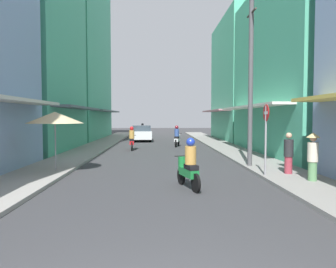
# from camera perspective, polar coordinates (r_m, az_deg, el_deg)

# --- Properties ---
(ground_plane) EXTENTS (91.87, 91.87, 0.00)m
(ground_plane) POSITION_cam_1_polar(r_m,az_deg,el_deg) (20.02, -1.37, -3.33)
(ground_plane) COLOR #38383A
(sidewalk_left) EXTENTS (2.18, 49.76, 0.12)m
(sidewalk_left) POSITION_cam_1_polar(r_m,az_deg,el_deg) (20.52, -14.46, -3.10)
(sidewalk_left) COLOR #9E9991
(sidewalk_left) RESTS_ON ground
(sidewalk_right) EXTENTS (2.18, 49.76, 0.12)m
(sidewalk_right) POSITION_cam_1_polar(r_m,az_deg,el_deg) (20.57, 11.70, -3.05)
(sidewalk_right) COLOR gray
(sidewalk_right) RESTS_ON ground
(building_left_mid) EXTENTS (7.05, 9.15, 15.68)m
(building_left_mid) POSITION_cam_1_polar(r_m,az_deg,el_deg) (23.66, -24.05, 16.50)
(building_left_mid) COLOR #4CB28C
(building_left_mid) RESTS_ON ground
(building_left_far) EXTENTS (7.05, 12.91, 16.89)m
(building_left_far) POSITION_cam_1_polar(r_m,az_deg,el_deg) (34.55, -16.57, 13.25)
(building_left_far) COLOR #4CB28C
(building_left_far) RESTS_ON ground
(building_right_mid) EXTENTS (7.05, 11.97, 10.03)m
(building_right_mid) POSITION_cam_1_polar(r_m,az_deg,el_deg) (21.18, 23.41, 10.37)
(building_right_mid) COLOR #4CB28C
(building_right_mid) RESTS_ON ground
(building_right_far) EXTENTS (7.05, 10.64, 11.26)m
(building_right_far) POSITION_cam_1_polar(r_m,az_deg,el_deg) (32.15, 14.46, 9.00)
(building_right_far) COLOR #4CB28C
(building_right_far) RESTS_ON ground
(motorbike_green) EXTENTS (0.69, 1.76, 1.58)m
(motorbike_green) POSITION_cam_1_polar(r_m,az_deg,el_deg) (10.08, 3.59, -5.56)
(motorbike_green) COLOR black
(motorbike_green) RESTS_ON ground
(motorbike_orange) EXTENTS (0.55, 1.81, 1.58)m
(motorbike_orange) POSITION_cam_1_polar(r_m,az_deg,el_deg) (33.63, -4.44, 0.42)
(motorbike_orange) COLOR black
(motorbike_orange) RESTS_ON ground
(motorbike_red) EXTENTS (0.55, 1.81, 1.58)m
(motorbike_red) POSITION_cam_1_polar(r_m,az_deg,el_deg) (21.93, -6.33, -0.95)
(motorbike_red) COLOR black
(motorbike_red) RESTS_ON ground
(motorbike_white) EXTENTS (0.64, 1.78, 1.58)m
(motorbike_white) POSITION_cam_1_polar(r_m,az_deg,el_deg) (24.31, 1.60, -0.55)
(motorbike_white) COLOR black
(motorbike_white) RESTS_ON ground
(parked_car) EXTENTS (1.98, 4.19, 1.45)m
(parked_car) POSITION_cam_1_polar(r_m,az_deg,el_deg) (29.95, -4.63, 0.17)
(parked_car) COLOR silver
(parked_car) RESTS_ON ground
(pedestrian_crossing) EXTENTS (0.44, 0.44, 1.70)m
(pedestrian_crossing) POSITION_cam_1_polar(r_m,az_deg,el_deg) (11.64, 23.96, -3.42)
(pedestrian_crossing) COLOR #598C59
(pedestrian_crossing) RESTS_ON ground
(pedestrian_midway) EXTENTS (0.34, 0.34, 1.63)m
(pedestrian_midway) POSITION_cam_1_polar(r_m,az_deg,el_deg) (12.80, 20.31, -3.42)
(pedestrian_midway) COLOR #99333F
(pedestrian_midway) RESTS_ON ground
(vendor_umbrella) EXTENTS (2.18, 2.18, 2.41)m
(vendor_umbrella) POSITION_cam_1_polar(r_m,az_deg,el_deg) (13.41, -19.13, 2.72)
(vendor_umbrella) COLOR #99999E
(vendor_umbrella) RESTS_ON ground
(utility_pole) EXTENTS (0.20, 1.20, 7.16)m
(utility_pole) POSITION_cam_1_polar(r_m,az_deg,el_deg) (14.42, 14.24, 8.69)
(utility_pole) COLOR #4C4C4F
(utility_pole) RESTS_ON ground
(street_sign_no_entry) EXTENTS (0.07, 0.60, 2.65)m
(street_sign_no_entry) POSITION_cam_1_polar(r_m,az_deg,el_deg) (12.09, 16.71, 0.57)
(street_sign_no_entry) COLOR gray
(street_sign_no_entry) RESTS_ON ground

